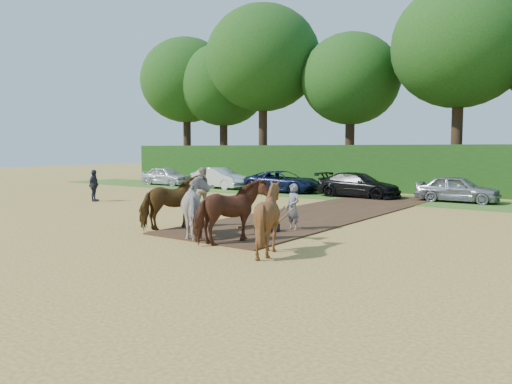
% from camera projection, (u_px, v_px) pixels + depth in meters
% --- Properties ---
extents(ground, '(120.00, 120.00, 0.00)m').
position_uv_depth(ground, '(192.00, 230.00, 16.94)').
color(ground, gold).
rests_on(ground, ground).
extents(earth_strip, '(4.50, 17.00, 0.05)m').
position_uv_depth(earth_strip, '(329.00, 212.00, 21.68)').
color(earth_strip, '#472D1C').
rests_on(earth_strip, ground).
extents(grass_verge, '(50.00, 5.00, 0.03)m').
position_uv_depth(grass_verge, '(364.00, 197.00, 28.18)').
color(grass_verge, '#38601E').
rests_on(grass_verge, ground).
extents(hedgerow, '(46.00, 1.60, 3.00)m').
position_uv_depth(hedgerow, '(394.00, 168.00, 31.67)').
color(hedgerow, '#14380F').
rests_on(hedgerow, ground).
extents(spectator_near, '(1.15, 1.19, 1.94)m').
position_uv_depth(spectator_near, '(204.00, 189.00, 22.40)').
color(spectator_near, '#B1A58B').
rests_on(spectator_near, ground).
extents(spectator_far, '(0.84, 1.05, 1.67)m').
position_uv_depth(spectator_far, '(94.00, 186.00, 26.11)').
color(spectator_far, '#272934').
rests_on(spectator_far, ground).
extents(plough_team, '(6.63, 4.82, 1.91)m').
position_uv_depth(plough_team, '(217.00, 209.00, 15.13)').
color(plough_team, brown).
rests_on(plough_team, ground).
extents(parked_cars, '(35.73, 2.82, 1.44)m').
position_uv_depth(parked_cars, '(369.00, 186.00, 27.98)').
color(parked_cars, silver).
rests_on(parked_cars, ground).
extents(treeline, '(48.70, 10.60, 14.21)m').
position_uv_depth(treeline, '(390.00, 59.00, 34.57)').
color(treeline, '#382616').
rests_on(treeline, ground).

